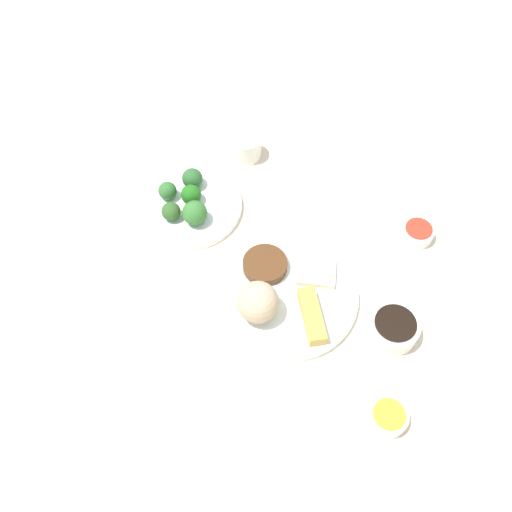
# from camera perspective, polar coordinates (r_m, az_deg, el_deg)

# --- Properties ---
(tabletop) EXTENTS (2.20, 2.20, 0.02)m
(tabletop) POSITION_cam_1_polar(r_m,az_deg,el_deg) (1.07, 3.61, -3.97)
(tabletop) COLOR beige
(tabletop) RESTS_ON ground
(main_plate) EXTENTS (0.27, 0.27, 0.02)m
(main_plate) POSITION_cam_1_polar(r_m,az_deg,el_deg) (1.05, 3.32, -4.11)
(main_plate) COLOR white
(main_plate) RESTS_ON tabletop
(rice_scoop) EXTENTS (0.08, 0.08, 0.08)m
(rice_scoop) POSITION_cam_1_polar(r_m,az_deg,el_deg) (0.98, 0.18, -4.92)
(rice_scoop) COLOR tan
(rice_scoop) RESTS_ON main_plate
(spring_roll) EXTENTS (0.05, 0.11, 0.03)m
(spring_roll) POSITION_cam_1_polar(r_m,az_deg,el_deg) (1.00, 5.93, -6.33)
(spring_roll) COLOR gold
(spring_roll) RESTS_ON main_plate
(crab_rangoon_wonton) EXTENTS (0.08, 0.07, 0.01)m
(crab_rangoon_wonton) POSITION_cam_1_polar(r_m,az_deg,el_deg) (1.06, 6.37, -1.71)
(crab_rangoon_wonton) COLOR beige
(crab_rangoon_wonton) RESTS_ON main_plate
(stir_fry_heap) EXTENTS (0.09, 0.09, 0.02)m
(stir_fry_heap) POSITION_cam_1_polar(r_m,az_deg,el_deg) (1.06, 0.96, -0.94)
(stir_fry_heap) COLOR #512E16
(stir_fry_heap) RESTS_ON main_plate
(broccoli_plate) EXTENTS (0.23, 0.23, 0.01)m
(broccoli_plate) POSITION_cam_1_polar(r_m,az_deg,el_deg) (1.18, -7.11, 5.26)
(broccoli_plate) COLOR white
(broccoli_plate) RESTS_ON tabletop
(broccoli_floret_0) EXTENTS (0.04, 0.04, 0.04)m
(broccoli_floret_0) POSITION_cam_1_polar(r_m,az_deg,el_deg) (1.14, -9.00, 4.68)
(broccoli_floret_0) COLOR #2F5624
(broccoli_floret_0) RESTS_ON broccoli_plate
(broccoli_floret_1) EXTENTS (0.04, 0.04, 0.04)m
(broccoli_floret_1) POSITION_cam_1_polar(r_m,az_deg,el_deg) (1.16, -6.89, 6.47)
(broccoli_floret_1) COLOR #206419
(broccoli_floret_1) RESTS_ON broccoli_plate
(broccoli_floret_2) EXTENTS (0.05, 0.05, 0.05)m
(broccoli_floret_2) POSITION_cam_1_polar(r_m,az_deg,el_deg) (1.19, -6.76, 8.16)
(broccoli_floret_2) COLOR #2B5A2C
(broccoli_floret_2) RESTS_ON broccoli_plate
(broccoli_floret_3) EXTENTS (0.05, 0.05, 0.05)m
(broccoli_floret_3) POSITION_cam_1_polar(r_m,az_deg,el_deg) (1.12, -6.50, 4.55)
(broccoli_floret_3) COLOR #336E2F
(broccoli_floret_3) RESTS_ON broccoli_plate
(broccoli_floret_4) EXTENTS (0.04, 0.04, 0.04)m
(broccoli_floret_4) POSITION_cam_1_polar(r_m,az_deg,el_deg) (1.18, -9.36, 6.84)
(broccoli_floret_4) COLOR #30672E
(broccoli_floret_4) RESTS_ON broccoli_plate
(soy_sauce_bowl) EXTENTS (0.09, 0.09, 0.04)m
(soy_sauce_bowl) POSITION_cam_1_polar(r_m,az_deg,el_deg) (1.03, 14.32, -7.46)
(soy_sauce_bowl) COLOR white
(soy_sauce_bowl) RESTS_ON tabletop
(soy_sauce_bowl_liquid) EXTENTS (0.08, 0.08, 0.00)m
(soy_sauce_bowl_liquid) POSITION_cam_1_polar(r_m,az_deg,el_deg) (1.01, 14.58, -6.89)
(soy_sauce_bowl_liquid) COLOR black
(soy_sauce_bowl_liquid) RESTS_ON soy_sauce_bowl
(sauce_ramekin_hot_mustard) EXTENTS (0.07, 0.07, 0.03)m
(sauce_ramekin_hot_mustard) POSITION_cam_1_polar(r_m,az_deg,el_deg) (0.97, 13.77, -16.25)
(sauce_ramekin_hot_mustard) COLOR white
(sauce_ramekin_hot_mustard) RESTS_ON tabletop
(sauce_ramekin_hot_mustard_liquid) EXTENTS (0.05, 0.05, 0.00)m
(sauce_ramekin_hot_mustard_liquid) POSITION_cam_1_polar(r_m,az_deg,el_deg) (0.96, 13.96, -15.96)
(sauce_ramekin_hot_mustard_liquid) COLOR yellow
(sauce_ramekin_hot_mustard_liquid) RESTS_ON sauce_ramekin_hot_mustard
(sauce_ramekin_sweet_and_sour) EXTENTS (0.07, 0.07, 0.03)m
(sauce_ramekin_sweet_and_sour) POSITION_cam_1_polar(r_m,az_deg,el_deg) (1.17, 16.70, 2.35)
(sauce_ramekin_sweet_and_sour) COLOR white
(sauce_ramekin_sweet_and_sour) RESTS_ON tabletop
(sauce_ramekin_sweet_and_sour_liquid) EXTENTS (0.05, 0.05, 0.00)m
(sauce_ramekin_sweet_and_sour_liquid) POSITION_cam_1_polar(r_m,az_deg,el_deg) (1.16, 16.89, 2.81)
(sauce_ramekin_sweet_and_sour_liquid) COLOR red
(sauce_ramekin_sweet_and_sour_liquid) RESTS_ON sauce_ramekin_sweet_and_sour
(teacup) EXTENTS (0.07, 0.07, 0.05)m
(teacup) POSITION_cam_1_polar(r_m,az_deg,el_deg) (1.26, -0.97, 11.46)
(teacup) COLOR silver
(teacup) RESTS_ON tabletop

